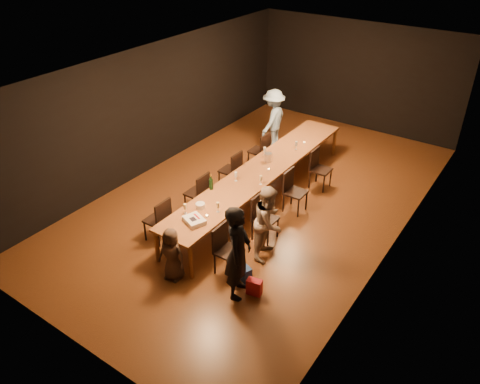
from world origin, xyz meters
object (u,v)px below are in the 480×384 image
Objects in this scene: table at (262,171)px; woman_birthday at (238,253)px; chair_right_1 at (265,219)px; champagne_bottle at (211,182)px; plate_stack at (200,206)px; ice_bucket at (268,157)px; chair_left_1 at (197,192)px; chair_left_0 at (157,219)px; chair_right_2 at (296,192)px; chair_left_2 at (230,170)px; chair_right_0 at (229,251)px; chair_right_3 at (321,169)px; birthday_cake at (194,220)px; chair_left_3 at (258,150)px; woman_tan at (269,222)px; man_blue at (273,120)px; child at (172,254)px.

table is 3.03m from woman_birthday.
chair_right_1 is 1.32m from champagne_bottle.
ice_bucket is at bearing 88.85° from plate_stack.
plate_stack is (0.72, -0.75, 0.34)m from chair_left_1.
chair_left_0 is at bearing 59.95° from woman_birthday.
table is 0.88m from chair_right_2.
chair_left_2 is 3.50m from woman_birthday.
chair_right_0 is 1.73m from champagne_bottle.
chair_right_3 is 3.67m from birthday_cake.
chair_right_2 is 1.84m from champagne_bottle.
chair_right_0 is (0.85, -2.40, -0.24)m from table.
woman_tan is at bearing -144.24° from chair_left_3.
man_blue is 8.33× the size of ice_bucket.
chair_left_3 is (0.00, 2.40, 0.00)m from chair_left_1.
champagne_bottle is 1.74× the size of ice_bucket.
chair_left_0 is 3.60m from chair_left_3.
woman_birthday is (0.43, -0.34, 0.39)m from chair_right_0.
table is at bearing -19.50° from chair_left_0.
chair_right_0 is at bearing -24.70° from plate_stack.
chair_right_1 is 4.10m from man_blue.
chair_right_1 is 1.00× the size of chair_left_0.
man_blue is at bearing 4.49° from woman_birthday.
champagne_bottle is at bearing 27.93° from woman_birthday.
woman_tan is (0.30, 0.82, 0.26)m from chair_right_0.
chair_right_3 is 2.76× the size of champagne_bottle.
chair_right_3 is at bearing 54.69° from table.
woman_birthday is at bearing -151.56° from chair_left_3.
ice_bucket is at bearing 85.24° from child.
table is at bearing 4.12° from woman_birthday.
ice_bucket is (-0.16, 2.76, 0.05)m from birthday_cake.
table is 1.36m from champagne_bottle.
ice_bucket is at bearing -161.41° from chair_right_0.
chair_left_1 is 1.00× the size of chair_left_2.
chair_left_1 reaches higher than table.
woman_birthday is at bearing -66.32° from ice_bucket.
ice_bucket is (-0.22, 3.46, 0.34)m from child.
child is at bearing -73.77° from champagne_bottle.
chair_left_1 reaches higher than birthday_cake.
champagne_bottle reaches higher than chair_right_2.
woman_birthday is at bearing -125.82° from chair_left_1.
chair_left_1 is 2.05m from woman_tan.
chair_left_0 is at bearing -105.33° from ice_bucket.
chair_right_2 is at bearing -54.78° from chair_left_1.
chair_right_0 is 2.40m from chair_right_2.
chair_right_2 is 2.80m from woman_birthday.
child is (1.28, -5.44, -0.30)m from man_blue.
chair_right_0 reaches higher than plate_stack.
chair_right_3 is at bearing -14.70° from woman_birthday.
chair_right_2 and chair_left_2 have the same top height.
woman_birthday reaches higher than chair_right_2.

